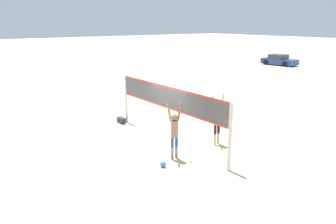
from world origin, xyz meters
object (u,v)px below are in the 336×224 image
(volleyball, at_px, (163,164))
(player_blocker, at_px, (217,119))
(volleyball_net, at_px, (168,103))
(parked_car_near, at_px, (279,60))
(gear_bag, at_px, (121,120))
(player_spiker, at_px, (174,130))

(volleyball, bearing_deg, player_blocker, 98.64)
(volleyball_net, distance_m, parked_car_near, 29.62)
(player_blocker, distance_m, volleyball, 3.38)
(gear_bag, relative_size, parked_car_near, 0.12)
(volleyball, relative_size, parked_car_near, 0.05)
(volleyball, xyz_separation_m, gear_bag, (-5.61, 1.39, 0.04))
(volleyball_net, relative_size, player_spiker, 3.26)
(player_spiker, relative_size, parked_car_near, 0.53)
(player_spiker, xyz_separation_m, player_blocker, (-0.14, 2.40, -0.03))
(volleyball_net, height_order, parked_car_near, volleyball_net)
(volleyball, bearing_deg, volleyball_net, 139.22)
(volleyball, bearing_deg, parked_car_near, 117.94)
(player_spiker, height_order, volleyball, player_spiker)
(volleyball, relative_size, gear_bag, 0.44)
(volleyball_net, xyz_separation_m, gear_bag, (-3.65, -0.30, -1.58))
(gear_bag, bearing_deg, volleyball_net, 4.70)
(player_blocker, xyz_separation_m, volleyball, (0.48, -3.18, -1.04))
(gear_bag, bearing_deg, parked_car_near, 109.24)
(player_spiker, distance_m, parked_car_near, 31.15)
(volleyball_net, bearing_deg, parked_car_near, 116.12)
(volleyball_net, distance_m, volleyball, 3.06)
(gear_bag, bearing_deg, volleyball, -13.95)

